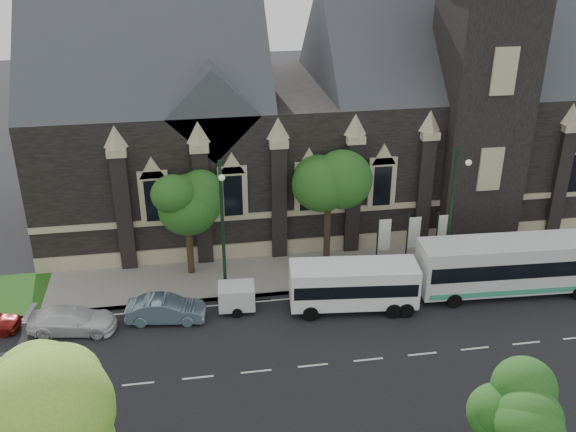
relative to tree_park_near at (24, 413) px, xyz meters
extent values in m
plane|color=black|center=(11.77, 8.77, -6.42)|extent=(160.00, 160.00, 0.00)
cube|color=gray|center=(11.77, 18.27, -6.34)|extent=(80.00, 5.00, 0.15)
cube|color=black|center=(15.77, 28.27, -1.42)|extent=(40.00, 15.00, 10.00)
cube|color=#33363B|center=(3.77, 28.27, 3.58)|extent=(16.00, 15.00, 15.00)
cube|color=#33363B|center=(25.77, 28.27, 3.58)|extent=(20.00, 15.00, 15.00)
cube|color=#33363B|center=(7.77, 23.77, 3.58)|extent=(6.00, 6.00, 6.00)
cube|color=black|center=(25.77, 22.27, 2.58)|extent=(5.50, 5.50, 18.00)
cube|color=tan|center=(15.77, 20.73, -3.22)|extent=(40.00, 0.22, 0.40)
cube|color=tan|center=(15.77, 20.73, -5.82)|extent=(40.00, 0.25, 1.20)
cube|color=black|center=(13.77, 20.59, -1.62)|extent=(1.20, 0.12, 2.80)
sphere|color=olive|center=(-0.23, -0.23, -0.20)|extent=(4.16, 4.16, 4.16)
sphere|color=olive|center=(0.55, 0.55, 0.58)|extent=(3.12, 3.12, 3.12)
sphere|color=#1E5019|center=(17.77, -0.73, -1.94)|extent=(3.20, 3.20, 3.20)
sphere|color=#1E5019|center=(18.37, -0.13, -1.34)|extent=(2.40, 2.40, 2.40)
cylinder|color=black|center=(14.77, 19.27, -4.44)|extent=(0.44, 0.44, 3.96)
sphere|color=#1E5019|center=(14.77, 19.27, -0.78)|extent=(3.84, 3.84, 3.84)
sphere|color=#1E5019|center=(15.49, 19.99, -0.06)|extent=(2.88, 2.88, 2.88)
cylinder|color=black|center=(5.77, 19.27, -4.44)|extent=(0.44, 0.44, 3.96)
sphere|color=#1E5019|center=(5.77, 19.27, -0.85)|extent=(3.68, 3.68, 3.68)
sphere|color=#1E5019|center=(6.46, 19.96, -0.16)|extent=(2.76, 2.76, 2.76)
cylinder|color=black|center=(21.77, 16.07, -1.92)|extent=(0.20, 0.20, 9.00)
cylinder|color=black|center=(21.77, 15.27, 2.28)|extent=(0.10, 1.60, 0.10)
sphere|color=silver|center=(21.77, 14.47, 2.18)|extent=(0.36, 0.36, 0.36)
cylinder|color=black|center=(7.77, 16.07, -1.92)|extent=(0.20, 0.20, 9.00)
cylinder|color=black|center=(7.77, 15.27, 2.28)|extent=(0.10, 1.60, 0.10)
sphere|color=silver|center=(7.77, 14.47, 2.18)|extent=(0.36, 0.36, 0.36)
cylinder|color=black|center=(17.77, 17.77, -4.42)|extent=(0.10, 0.10, 4.00)
cube|color=white|center=(18.22, 17.77, -3.82)|extent=(0.80, 0.04, 2.20)
cylinder|color=black|center=(19.77, 17.77, -4.42)|extent=(0.10, 0.10, 4.00)
cube|color=white|center=(20.22, 17.77, -3.82)|extent=(0.80, 0.04, 2.20)
cylinder|color=black|center=(21.77, 17.77, -4.42)|extent=(0.10, 0.10, 4.00)
cube|color=white|center=(22.22, 17.77, -3.82)|extent=(0.80, 0.04, 2.20)
cube|color=silver|center=(25.49, 13.86, -4.42)|extent=(12.28, 3.10, 3.10)
cube|color=black|center=(25.49, 13.86, -4.22)|extent=(11.79, 3.12, 0.99)
cube|color=#389A71|center=(25.49, 13.86, -5.67)|extent=(11.79, 3.11, 0.35)
cylinder|color=black|center=(21.18, 12.79, -5.97)|extent=(0.91, 0.32, 0.90)
cylinder|color=black|center=(21.30, 15.33, -5.97)|extent=(0.91, 0.32, 0.90)
cylinder|color=black|center=(29.20, 14.96, -5.97)|extent=(0.91, 0.32, 0.90)
cube|color=white|center=(15.16, 13.74, -4.75)|extent=(7.69, 3.10, 2.44)
cube|color=black|center=(15.16, 13.74, -4.63)|extent=(7.39, 3.11, 0.81)
cylinder|color=black|center=(12.44, 12.84, -5.97)|extent=(0.92, 0.37, 0.90)
cylinder|color=black|center=(12.68, 15.18, -5.97)|extent=(0.92, 0.37, 0.90)
cylinder|color=black|center=(17.28, 12.34, -5.97)|extent=(0.92, 0.37, 0.90)
cylinder|color=black|center=(17.52, 14.68, -5.97)|extent=(0.92, 0.37, 0.90)
cylinder|color=black|center=(18.02, 12.27, -5.97)|extent=(0.92, 0.37, 0.90)
cylinder|color=black|center=(18.26, 14.61, -5.97)|extent=(0.92, 0.37, 0.90)
cube|color=silver|center=(8.32, 14.63, -5.46)|extent=(2.22, 1.73, 1.38)
cylinder|color=black|center=(8.27, 13.83, -6.12)|extent=(0.61, 0.25, 0.60)
cylinder|color=black|center=(8.37, 15.42, -6.12)|extent=(0.61, 0.25, 0.60)
cylinder|color=black|center=(9.70, 14.54, -5.83)|extent=(1.28, 0.16, 0.08)
imported|color=slate|center=(4.17, 14.20, -5.67)|extent=(4.68, 2.14, 1.49)
imported|color=silver|center=(-1.03, 14.02, -5.71)|extent=(5.12, 2.64, 1.42)
camera|label=1|loc=(6.06, -18.09, 15.48)|focal=40.70mm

